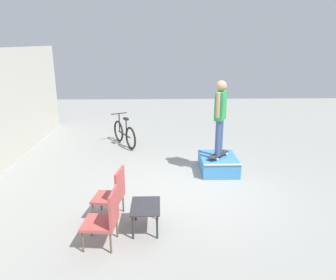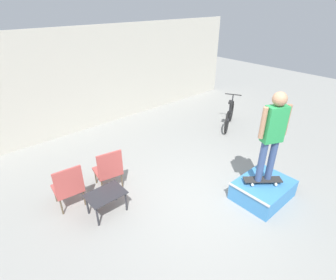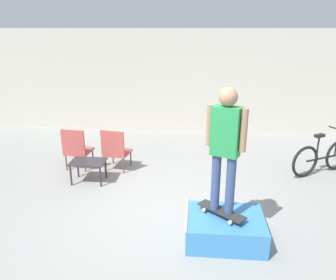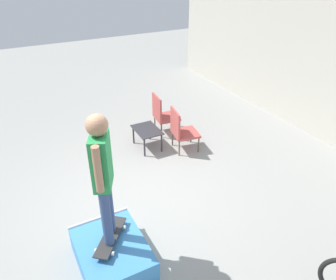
{
  "view_description": "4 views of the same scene",
  "coord_description": "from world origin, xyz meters",
  "px_view_note": "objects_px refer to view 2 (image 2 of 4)",
  "views": [
    {
      "loc": [
        -6.59,
        0.69,
        3.14
      ],
      "look_at": [
        0.14,
        0.51,
        1.11
      ],
      "focal_mm": 35.0,
      "sensor_mm": 36.0,
      "label": 1
    },
    {
      "loc": [
        -3.16,
        -2.69,
        3.65
      ],
      "look_at": [
        -0.04,
        0.88,
        1.07
      ],
      "focal_mm": 28.0,
      "sensor_mm": 36.0,
      "label": 2
    },
    {
      "loc": [
        0.62,
        -5.0,
        3.0
      ],
      "look_at": [
        0.1,
        0.86,
        0.98
      ],
      "focal_mm": 35.0,
      "sensor_mm": 36.0,
      "label": 3
    },
    {
      "loc": [
        4.16,
        -1.54,
        3.79
      ],
      "look_at": [
        0.1,
        0.59,
        1.12
      ],
      "focal_mm": 35.0,
      "sensor_mm": 36.0,
      "label": 4
    }
  ],
  "objects_px": {
    "skate_ramp_box": "(263,190)",
    "skateboard_on_ramp": "(263,180)",
    "coffee_table": "(106,196)",
    "person_skater": "(273,131)",
    "patio_chair_right": "(109,169)",
    "bicycle": "(229,116)",
    "patio_chair_left": "(68,186)"
  },
  "relations": [
    {
      "from": "skate_ramp_box",
      "to": "patio_chair_right",
      "type": "height_order",
      "value": "patio_chair_right"
    },
    {
      "from": "coffee_table",
      "to": "person_skater",
      "type": "bearing_deg",
      "value": -33.63
    },
    {
      "from": "patio_chair_left",
      "to": "bicycle",
      "type": "distance_m",
      "value": 5.34
    },
    {
      "from": "skateboard_on_ramp",
      "to": "coffee_table",
      "type": "distance_m",
      "value": 3.08
    },
    {
      "from": "skate_ramp_box",
      "to": "bicycle",
      "type": "height_order",
      "value": "bicycle"
    },
    {
      "from": "patio_chair_left",
      "to": "skate_ramp_box",
      "type": "bearing_deg",
      "value": 148.34
    },
    {
      "from": "coffee_table",
      "to": "patio_chair_right",
      "type": "height_order",
      "value": "patio_chair_right"
    },
    {
      "from": "patio_chair_left",
      "to": "person_skater",
      "type": "bearing_deg",
      "value": 148.04
    },
    {
      "from": "person_skater",
      "to": "patio_chair_left",
      "type": "height_order",
      "value": "person_skater"
    },
    {
      "from": "coffee_table",
      "to": "patio_chair_left",
      "type": "distance_m",
      "value": 0.76
    },
    {
      "from": "patio_chair_left",
      "to": "patio_chair_right",
      "type": "height_order",
      "value": "same"
    },
    {
      "from": "skateboard_on_ramp",
      "to": "coffee_table",
      "type": "xyz_separation_m",
      "value": [
        -2.56,
        1.7,
        -0.09
      ]
    },
    {
      "from": "bicycle",
      "to": "patio_chair_right",
      "type": "bearing_deg",
      "value": 154.25
    },
    {
      "from": "skate_ramp_box",
      "to": "coffee_table",
      "type": "distance_m",
      "value": 3.15
    },
    {
      "from": "skateboard_on_ramp",
      "to": "patio_chair_right",
      "type": "bearing_deg",
      "value": 172.49
    },
    {
      "from": "skate_ramp_box",
      "to": "person_skater",
      "type": "bearing_deg",
      "value": 161.02
    },
    {
      "from": "patio_chair_left",
      "to": "bicycle",
      "type": "height_order",
      "value": "bicycle"
    },
    {
      "from": "coffee_table",
      "to": "patio_chair_left",
      "type": "bearing_deg",
      "value": 126.57
    },
    {
      "from": "patio_chair_left",
      "to": "bicycle",
      "type": "xyz_separation_m",
      "value": [
        5.33,
        0.25,
        -0.13
      ]
    },
    {
      "from": "patio_chair_left",
      "to": "bicycle",
      "type": "relative_size",
      "value": 0.65
    },
    {
      "from": "skate_ramp_box",
      "to": "coffee_table",
      "type": "xyz_separation_m",
      "value": [
        -2.62,
        1.73,
        0.19
      ]
    },
    {
      "from": "person_skater",
      "to": "coffee_table",
      "type": "distance_m",
      "value": 3.29
    },
    {
      "from": "skateboard_on_ramp",
      "to": "patio_chair_left",
      "type": "height_order",
      "value": "patio_chair_left"
    },
    {
      "from": "coffee_table",
      "to": "patio_chair_left",
      "type": "relative_size",
      "value": 0.74
    },
    {
      "from": "patio_chair_right",
      "to": "coffee_table",
      "type": "bearing_deg",
      "value": 64.82
    },
    {
      "from": "skate_ramp_box",
      "to": "skateboard_on_ramp",
      "type": "xyz_separation_m",
      "value": [
        -0.06,
        0.02,
        0.27
      ]
    },
    {
      "from": "skateboard_on_ramp",
      "to": "bicycle",
      "type": "distance_m",
      "value": 3.45
    },
    {
      "from": "person_skater",
      "to": "patio_chair_left",
      "type": "relative_size",
      "value": 1.89
    },
    {
      "from": "skate_ramp_box",
      "to": "patio_chair_left",
      "type": "bearing_deg",
      "value": 142.81
    },
    {
      "from": "skateboard_on_ramp",
      "to": "coffee_table",
      "type": "bearing_deg",
      "value": -173.93
    },
    {
      "from": "patio_chair_right",
      "to": "bicycle",
      "type": "relative_size",
      "value": 0.65
    },
    {
      "from": "skate_ramp_box",
      "to": "patio_chair_right",
      "type": "bearing_deg",
      "value": 133.33
    }
  ]
}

